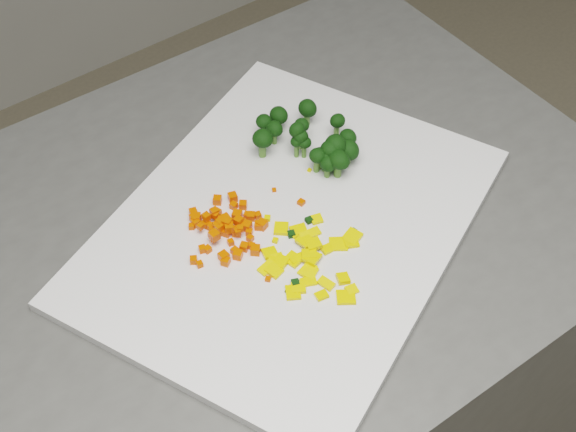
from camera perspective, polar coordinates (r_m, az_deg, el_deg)
counter_block at (r=1.30m, az=-2.50°, el=-13.63°), size 0.93×0.66×0.90m
cutting_board at (r=0.92m, az=0.00°, el=-0.66°), size 0.57×0.52×0.01m
carrot_pile at (r=0.90m, az=-4.82°, el=-0.62°), size 0.10×0.10×0.03m
pepper_pile at (r=0.87m, az=1.78°, el=-2.91°), size 0.12×0.12×0.02m
broccoli_pile at (r=0.97m, az=1.32°, el=5.76°), size 0.12×0.12×0.06m
carrot_cube_0 at (r=0.89m, az=-5.35°, el=-1.43°), size 0.01×0.01×0.01m
carrot_cube_1 at (r=0.88m, az=-4.59°, el=-2.88°), size 0.01×0.01×0.01m
carrot_cube_2 at (r=0.90m, az=-4.20°, el=-0.83°), size 0.01×0.01×0.01m
carrot_cube_3 at (r=0.93m, az=-3.22°, el=0.79°), size 0.01×0.01×0.01m
carrot_cube_4 at (r=0.90m, az=-5.11°, el=-0.61°), size 0.01×0.01×0.01m
carrot_cube_5 at (r=0.91m, az=-5.06°, el=-0.66°), size 0.01×0.01×0.01m
carrot_cube_6 at (r=0.89m, az=-3.62°, el=-1.13°), size 0.01×0.01×0.01m
carrot_cube_7 at (r=0.91m, az=-5.48°, el=-0.76°), size 0.01×0.01×0.01m
carrot_cube_8 at (r=0.92m, az=-2.93°, el=0.05°), size 0.01×0.01×0.01m
carrot_cube_9 at (r=0.89m, az=-3.79°, el=-2.49°), size 0.01×0.01×0.01m
carrot_cube_10 at (r=0.92m, az=-2.64°, el=-0.02°), size 0.01×0.01×0.01m
carrot_cube_11 at (r=0.91m, az=-4.76°, el=-0.40°), size 0.01×0.01×0.01m
carrot_cube_12 at (r=0.90m, az=-4.65°, el=-1.12°), size 0.01×0.01×0.01m
carrot_cube_13 at (r=0.92m, az=-6.62°, el=-0.14°), size 0.01×0.01×0.01m
carrot_cube_14 at (r=0.91m, az=-5.83°, el=-0.04°), size 0.01×0.01×0.01m
carrot_cube_15 at (r=0.90m, az=-2.78°, el=-1.16°), size 0.01×0.01×0.01m
carrot_cube_16 at (r=0.93m, az=-3.88°, el=0.73°), size 0.01×0.01×0.01m
carrot_cube_17 at (r=0.94m, az=-3.96°, el=1.34°), size 0.01×0.01×0.01m
carrot_cube_18 at (r=0.91m, az=-6.87°, el=-0.74°), size 0.01×0.01×0.01m
carrot_cube_19 at (r=0.91m, az=-2.11°, el=-0.75°), size 0.01×0.01×0.01m
carrot_cube_20 at (r=0.91m, az=-2.12°, el=-0.68°), size 0.01×0.01×0.01m
carrot_cube_21 at (r=0.90m, az=-3.66°, el=-1.11°), size 0.01×0.01×0.01m
carrot_cube_22 at (r=0.92m, az=-6.58°, el=-0.46°), size 0.01×0.01×0.01m
carrot_cube_23 at (r=0.88m, az=-3.60°, el=-2.87°), size 0.01×0.01×0.01m
carrot_cube_24 at (r=0.91m, az=-5.34°, el=-0.92°), size 0.01×0.01×0.01m
carrot_cube_25 at (r=0.91m, az=-5.26°, el=0.30°), size 0.01×0.01×0.01m
carrot_cube_26 at (r=0.88m, az=-6.73°, el=-3.13°), size 0.01×0.01×0.01m
carrot_cube_27 at (r=0.90m, az=-4.39°, el=-1.19°), size 0.01×0.01×0.01m
carrot_cube_28 at (r=0.92m, az=-6.42°, el=-0.15°), size 0.01×0.01×0.01m
carrot_cube_29 at (r=0.89m, az=-5.43°, el=-1.35°), size 0.01×0.01×0.01m
carrot_cube_30 at (r=0.89m, az=-4.10°, el=-1.88°), size 0.01×0.01×0.01m
carrot_cube_31 at (r=0.88m, az=-6.30°, el=-3.43°), size 0.01×0.01×0.01m
carrot_cube_32 at (r=0.88m, az=-3.59°, el=-2.77°), size 0.01×0.01×0.01m
carrot_cube_33 at (r=0.92m, az=-6.56°, el=-0.13°), size 0.01×0.01×0.01m
carrot_cube_34 at (r=0.89m, az=-6.10°, el=-2.35°), size 0.01×0.01×0.01m
carrot_cube_35 at (r=0.90m, az=-3.55°, el=-0.34°), size 0.01×0.01×0.01m
carrot_cube_36 at (r=0.89m, az=-5.33°, el=-1.45°), size 0.01×0.01×0.01m
carrot_cube_37 at (r=0.91m, az=-5.24°, el=-0.87°), size 0.01×0.01×0.01m
carrot_cube_38 at (r=0.90m, az=-4.81°, el=-0.47°), size 0.01×0.01×0.01m
carrot_cube_39 at (r=0.89m, az=-5.26°, el=-1.38°), size 0.01×0.01×0.01m
carrot_cube_40 at (r=0.89m, az=-5.74°, el=-2.37°), size 0.01×0.01×0.01m
carrot_cube_41 at (r=0.92m, az=-6.73°, el=-0.14°), size 0.01×0.01×0.01m
carrot_cube_42 at (r=0.92m, az=-2.17°, el=0.05°), size 0.01×0.01×0.01m
carrot_cube_43 at (r=0.91m, az=-1.84°, el=-0.61°), size 0.01×0.01×0.01m
carrot_cube_44 at (r=0.93m, az=-6.75°, el=0.25°), size 0.01×0.01×0.01m
carrot_cube_45 at (r=0.88m, az=-2.33°, el=-2.43°), size 0.01×0.01×0.01m
carrot_cube_46 at (r=0.88m, az=-4.47°, el=-3.24°), size 0.01×0.01×0.01m
carrot_cube_47 at (r=0.91m, az=-3.29°, el=-0.46°), size 0.01×0.01×0.01m
carrot_cube_48 at (r=0.91m, az=-4.46°, el=-0.13°), size 0.01×0.01×0.01m
carrot_cube_49 at (r=0.89m, az=-3.13°, el=-2.20°), size 0.01×0.01×0.01m
carrot_cube_50 at (r=0.94m, az=-5.04°, el=1.13°), size 0.01×0.01×0.01m
carrot_cube_51 at (r=0.90m, az=-6.25°, el=-0.76°), size 0.01×0.01×0.01m
carrot_cube_52 at (r=0.90m, az=-2.71°, el=-1.61°), size 0.01×0.01×0.01m
carrot_cube_53 at (r=0.92m, az=-5.03°, el=0.28°), size 0.01×0.01×0.01m
carrot_cube_54 at (r=0.92m, az=-4.87°, el=-0.24°), size 0.01×0.01×0.01m
carrot_cube_55 at (r=0.91m, az=-5.20°, el=0.06°), size 0.01×0.01×0.01m
carrot_cube_56 at (r=0.92m, az=-3.64°, el=0.05°), size 0.01×0.01×0.01m
carrot_cube_57 at (r=0.91m, az=-5.87°, el=-0.54°), size 0.01×0.01×0.01m
carrot_cube_58 at (r=0.89m, az=-2.59°, el=-2.13°), size 0.01×0.01×0.01m
carrot_cube_59 at (r=0.91m, az=-2.96°, el=-0.71°), size 0.01×0.01×0.01m
carrot_cube_60 at (r=0.90m, az=-4.97°, el=-0.80°), size 0.01×0.01×0.01m
carrot_cube_61 at (r=0.89m, az=-3.41°, el=-0.90°), size 0.01×0.01×0.01m
carrot_cube_62 at (r=0.90m, az=-4.35°, el=-0.45°), size 0.01×0.01×0.01m
pepper_chunk_0 at (r=0.87m, az=-1.51°, el=-3.70°), size 0.02×0.02×0.01m
pepper_chunk_1 at (r=0.91m, az=-0.49°, el=-0.90°), size 0.02×0.02×0.01m
pepper_chunk_2 at (r=0.87m, az=-1.00°, el=-3.92°), size 0.02×0.02×0.01m
pepper_chunk_3 at (r=0.90m, az=4.60°, el=-1.48°), size 0.02×0.02×0.01m
pepper_chunk_4 at (r=0.88m, az=-1.31°, el=-2.63°), size 0.02×0.02×0.01m
pepper_chunk_5 at (r=0.90m, az=4.50°, el=-1.85°), size 0.02×0.02×0.01m
pepper_chunk_6 at (r=0.89m, az=1.83°, el=-2.00°), size 0.02×0.02×0.01m
pepper_chunk_7 at (r=0.90m, az=1.73°, el=-1.22°), size 0.02×0.01×0.01m
pepper_chunk_8 at (r=0.88m, az=-0.51°, el=-3.27°), size 0.02×0.02×0.01m
pepper_chunk_9 at (r=0.92m, az=2.04°, el=-0.24°), size 0.02×0.02×0.01m
pepper_chunk_10 at (r=0.86m, az=3.93°, el=-4.45°), size 0.02×0.02×0.01m
pepper_chunk_11 at (r=0.86m, az=1.45°, el=-4.70°), size 0.02×0.02×0.00m
pepper_chunk_12 at (r=0.90m, az=0.77°, el=-1.06°), size 0.02×0.02×0.01m
pepper_chunk_13 at (r=0.88m, az=1.70°, el=-2.96°), size 0.02×0.02×0.01m
pepper_chunk_14 at (r=0.86m, az=0.75°, el=-5.14°), size 0.02×0.02×0.01m
pepper_chunk_15 at (r=0.85m, az=0.36°, el=-5.45°), size 0.02×0.02×0.00m
pepper_chunk_16 at (r=0.86m, az=4.56°, el=-5.25°), size 0.01×0.01×0.01m
pepper_chunk_17 at (r=0.88m, az=0.63°, el=-3.07°), size 0.02×0.01×0.01m
pepper_chunk_18 at (r=0.85m, az=2.40°, el=-5.65°), size 0.02×0.01×0.01m
pepper_chunk_19 at (r=0.88m, az=-0.74°, el=-3.06°), size 0.02×0.02×0.01m
pepper_chunk_20 at (r=0.86m, az=2.73°, el=-4.82°), size 0.02×0.02×0.01m
pepper_chunk_21 at (r=0.89m, az=1.36°, el=-1.66°), size 0.02×0.02×0.01m
pepper_chunk_22 at (r=0.89m, az=2.90°, el=-2.32°), size 0.02×0.01×0.01m
pepper_chunk_23 at (r=0.88m, az=1.51°, el=-2.73°), size 0.02×0.02×0.00m
pepper_chunk_24 at (r=0.85m, az=4.14°, el=-5.78°), size 0.03×0.03×0.00m
pepper_chunk_25 at (r=0.89m, az=1.21°, el=-1.75°), size 0.02×0.02×0.01m
pepper_chunk_26 at (r=0.87m, az=1.55°, el=-4.02°), size 0.02×0.02×0.01m
pepper_chunk_27 at (r=0.87m, az=1.40°, el=-3.87°), size 0.02×0.02×0.01m
pepper_chunk_28 at (r=0.88m, az=0.38°, el=-3.12°), size 0.02×0.02×0.01m
pepper_chunk_29 at (r=0.89m, az=3.60°, el=-2.00°), size 0.03×0.03×0.00m
broccoli_floret_0 at (r=0.98m, az=1.15°, el=4.87°), size 0.02×0.02×0.03m
broccoli_floret_1 at (r=0.97m, az=0.89°, el=5.42°), size 0.03×0.03×0.02m
broccoli_floret_2 at (r=1.00m, az=-1.00°, el=5.89°), size 0.03×0.03×0.03m
broccoli_floret_3 at (r=0.98m, az=0.61°, el=4.92°), size 0.02×0.02×0.03m
broccoli_floret_4 at (r=1.00m, az=-1.75°, el=6.37°), size 0.03×0.03×0.03m
broccoli_floret_5 at (r=0.96m, az=2.81°, el=3.45°), size 0.03×0.03×0.03m
broccoli_floret_6 at (r=0.95m, az=3.58°, el=3.65°), size 0.03×0.03×0.04m
broccoli_floret_7 at (r=0.96m, az=2.68°, el=3.91°), size 0.03×0.03×0.03m
broccoli_floret_8 at (r=0.97m, az=3.31°, el=4.64°), size 0.04×0.04×0.04m
broccoli_floret_9 at (r=0.97m, az=0.61°, el=5.88°), size 0.03×0.03×0.03m
broccoli_floret_10 at (r=1.00m, az=3.48°, el=6.35°), size 0.03×0.03×0.04m
broccoli_floret_11 at (r=0.98m, az=-1.85°, el=5.14°), size 0.04×0.04×0.04m
broccoli_floret_12 at (r=0.97m, az=4.25°, el=4.47°), size 0.04×0.04×0.03m
broccoli_floret_13 at (r=0.99m, az=4.23°, el=5.34°), size 0.03×0.03×0.03m
broccoli_floret_14 at (r=1.00m, az=0.94°, el=6.08°), size 0.02×0.02×0.03m
broccoli_floret_15 at (r=0.96m, az=2.93°, el=4.33°), size 0.03×0.03×0.04m
broccoli_floret_16 at (r=0.97m, az=2.26°, el=4.06°), size 0.03×0.03×0.03m
broccoli_floret_17 at (r=0.96m, az=2.05°, el=3.92°), size 0.03×0.03×0.03m
broccoli_floret_18 at (r=1.01m, az=-0.70°, el=6.87°), size 0.03×0.03×0.03m
broccoli_floret_19 at (r=1.02m, az=1.35°, el=7.30°), size 0.03×0.03×0.04m
stray_bit_0 at (r=0.92m, az=-1.48°, el=-0.15°), size 0.01×0.01×0.00m
stray_bit_1 at (r=0.90m, az=-0.91°, el=-1.75°), size 0.01×0.01×0.00m
stray_bit_2 at (r=0.95m, az=-1.00°, el=1.87°), size 0.01×0.01×0.00m
stray_bit_3 at (r=0.88m, az=-1.13°, el=-3.13°), size 0.01×0.01×0.00m
stray_bit_4 at (r=0.85m, az=-0.03°, el=-5.37°), size 0.01×0.01×0.00m
stray_bit_5 at (r=0.93m, az=0.95°, el=0.98°), size 0.01×0.01×0.01m
stray_bit_6 at (r=0.90m, az=0.24°, el=-1.29°), size 0.01×0.01×0.01m
stray_bit_7 at (r=0.91m, az=4.70°, el=-1.07°), size 0.01×0.01×0.00m
stray_bit_8 at (r=0.86m, az=0.53°, el=-4.78°), size 0.01×0.01×0.01m
stray_bit_9 at (r=0.89m, az=2.62°, el=-2.45°), size 0.01×0.01×0.00m
stray_bit_10 at (r=0.91m, az=1.50°, el=-0.30°), size 0.01×0.01×0.01m
stray_bit_11 at (r=0.86m, az=-1.43°, el=-4.50°), size 0.01×0.01×0.00m
stray_bit_12 at (r=0.97m, az=1.54°, el=3.28°), size 0.01×0.01×0.00m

